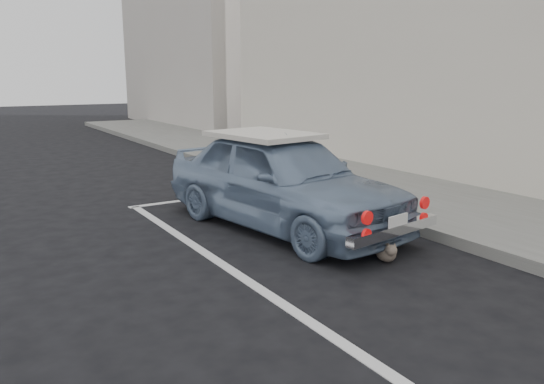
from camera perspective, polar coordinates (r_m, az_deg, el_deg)
The scene contains 5 objects.
building_far at distance 23.92m, azimuth -7.94°, elevation 16.85°, with size 3.50×10.00×8.00m, color #BAB2A9.
pline_front at distance 9.37m, azimuth -6.34°, elevation -0.50°, with size 3.00×0.12×0.01m, color silver.
pline_side at distance 5.76m, azimuth -3.85°, elevation -8.74°, with size 0.12×7.00×0.01m, color silver.
retro_coupe at distance 7.33m, azimuth 1.10°, elevation 1.35°, with size 2.15×4.12×1.34m.
cat at distance 6.22m, azimuth 12.20°, elevation -6.25°, with size 0.32×0.46×0.26m.
Camera 1 is at (-3.40, -1.76, 2.07)m, focal length 35.00 mm.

